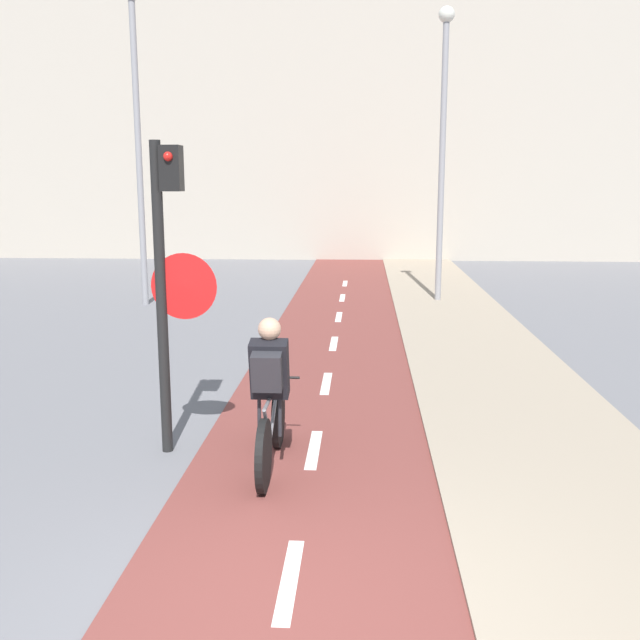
{
  "coord_description": "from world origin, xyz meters",
  "views": [
    {
      "loc": [
        0.49,
        -4.05,
        2.77
      ],
      "look_at": [
        0.0,
        4.05,
        1.2
      ],
      "focal_mm": 40.0,
      "sensor_mm": 36.0,
      "label": 1
    }
  ],
  "objects_px": {
    "street_lamp_sidewalk": "(443,125)",
    "cyclist_near": "(270,399)",
    "traffic_light_pole": "(168,265)",
    "street_lamp_far": "(137,115)"
  },
  "relations": [
    {
      "from": "traffic_light_pole",
      "to": "street_lamp_sidewalk",
      "type": "xyz_separation_m",
      "value": [
        3.72,
        9.79,
        2.07
      ]
    },
    {
      "from": "street_lamp_sidewalk",
      "to": "cyclist_near",
      "type": "bearing_deg",
      "value": -104.54
    },
    {
      "from": "street_lamp_sidewalk",
      "to": "cyclist_near",
      "type": "relative_size",
      "value": 3.64
    },
    {
      "from": "traffic_light_pole",
      "to": "street_lamp_far",
      "type": "relative_size",
      "value": 0.46
    },
    {
      "from": "traffic_light_pole",
      "to": "street_lamp_far",
      "type": "xyz_separation_m",
      "value": [
        -3.06,
        8.97,
        2.26
      ]
    },
    {
      "from": "traffic_light_pole",
      "to": "cyclist_near",
      "type": "relative_size",
      "value": 1.76
    },
    {
      "from": "street_lamp_far",
      "to": "cyclist_near",
      "type": "bearing_deg",
      "value": -66.3
    },
    {
      "from": "traffic_light_pole",
      "to": "street_lamp_far",
      "type": "distance_m",
      "value": 9.75
    },
    {
      "from": "traffic_light_pole",
      "to": "cyclist_near",
      "type": "bearing_deg",
      "value": -21.96
    },
    {
      "from": "traffic_light_pole",
      "to": "street_lamp_sidewalk",
      "type": "relative_size",
      "value": 0.48
    }
  ]
}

